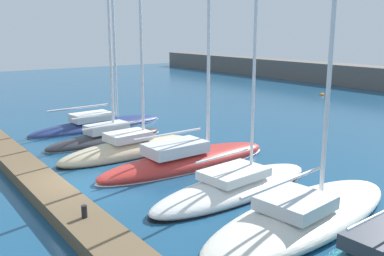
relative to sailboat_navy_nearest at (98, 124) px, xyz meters
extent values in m
plane|color=navy|center=(11.09, -5.67, -0.28)|extent=(120.00, 120.00, 0.00)
cube|color=brown|center=(11.09, -7.14, -0.01)|extent=(26.50, 1.59, 0.53)
ellipsoid|color=navy|center=(0.00, 0.02, -0.22)|extent=(3.46, 10.41, 1.01)
ellipsoid|color=silver|center=(0.00, 0.02, -0.26)|extent=(3.50, 10.52, 0.12)
cylinder|color=silver|center=(0.11, -1.42, 1.31)|extent=(0.46, 4.52, 0.12)
cube|color=silver|center=(0.04, -0.55, 0.57)|extent=(1.76, 2.84, 0.55)
ellipsoid|color=#2D2D33|center=(3.97, -1.23, -0.13)|extent=(3.06, 8.22, 0.84)
ellipsoid|color=silver|center=(3.97, -1.23, -0.26)|extent=(3.09, 8.30, 0.12)
cylinder|color=silver|center=(3.91, -0.69, 7.01)|extent=(0.16, 0.16, 13.45)
cylinder|color=silver|center=(4.06, -2.03, 1.42)|extent=(0.43, 2.90, 0.11)
cube|color=silver|center=(3.97, -1.17, 0.56)|extent=(1.51, 2.78, 0.55)
ellipsoid|color=beige|center=(7.36, -1.45, -0.08)|extent=(2.97, 8.54, 1.23)
ellipsoid|color=black|center=(7.36, -1.45, -0.26)|extent=(3.00, 8.63, 0.12)
cylinder|color=silver|center=(7.44, -2.47, 1.52)|extent=(0.35, 3.39, 0.11)
cube|color=silver|center=(7.36, -1.47, 0.76)|extent=(1.75, 2.47, 0.46)
ellipsoid|color=#B72D28|center=(10.92, 0.09, -0.07)|extent=(2.84, 10.28, 1.09)
ellipsoid|color=silver|center=(10.92, 0.09, -0.26)|extent=(2.87, 10.38, 0.12)
cylinder|color=silver|center=(10.96, -1.06, 1.52)|extent=(0.22, 3.93, 0.12)
cube|color=silver|center=(10.94, -0.68, 0.76)|extent=(1.83, 3.13, 0.57)
ellipsoid|color=white|center=(15.25, -0.48, -0.09)|extent=(3.41, 9.17, 0.97)
ellipsoid|color=black|center=(15.25, -0.48, -0.26)|extent=(3.44, 9.26, 0.12)
cylinder|color=silver|center=(15.32, -1.25, 1.50)|extent=(0.38, 2.98, 0.09)
cube|color=silver|center=(15.26, -0.56, 0.59)|extent=(2.09, 2.92, 0.38)
ellipsoid|color=silver|center=(18.91, -0.36, -0.07)|extent=(4.48, 10.51, 0.94)
cylinder|color=silver|center=(19.08, -1.74, 1.59)|extent=(0.65, 4.39, 0.11)
cube|color=silver|center=(18.99, -1.01, 0.63)|extent=(2.37, 2.53, 0.47)
sphere|color=orange|center=(-0.50, 25.61, -0.28)|extent=(0.52, 0.52, 0.52)
cylinder|color=black|center=(15.03, -7.14, 0.47)|extent=(0.20, 0.20, 0.44)
camera|label=1|loc=(28.34, -12.20, 6.53)|focal=40.47mm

